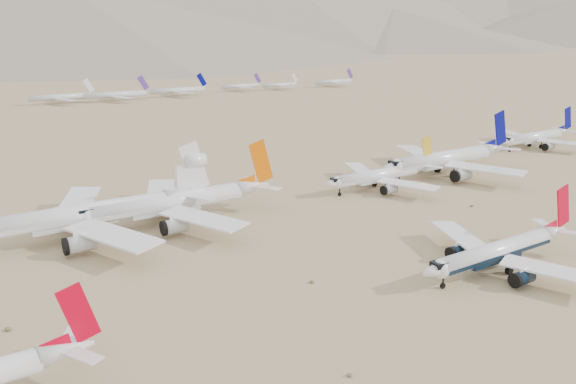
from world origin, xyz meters
name	(u,v)px	position (x,y,z in m)	size (l,w,h in m)	color
ground	(469,274)	(0.00, 0.00, 0.00)	(7000.00, 7000.00, 0.00)	#88704F
main_airliner	(502,250)	(7.87, -1.80, 4.35)	(44.79, 43.75, 15.81)	white
row2_navy_widebody	(448,158)	(61.08, 61.11, 5.81)	(58.50, 57.21, 20.81)	white
row2_gold_tail	(382,175)	(29.40, 60.37, 4.31)	(43.33, 42.38, 15.43)	white
row2_orange_tail	(177,202)	(-38.79, 65.01, 5.54)	(55.34, 54.14, 19.74)	white
row2_white_trijet	(94,213)	(-60.39, 65.86, 6.15)	(59.92, 58.56, 21.23)	white
row2_blue_far	(537,137)	(130.39, 73.00, 4.56)	(46.08, 45.06, 16.38)	white
distant_storage_row	(65,97)	(-10.26, 337.99, 4.41)	(512.85, 49.13, 15.25)	silver
foothills	(238,20)	(526.68, 1100.00, 67.15)	(4637.50, 1395.00, 155.00)	slate
desert_scrub	(476,369)	(-26.91, -24.06, 0.28)	(219.83, 121.67, 0.63)	brown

